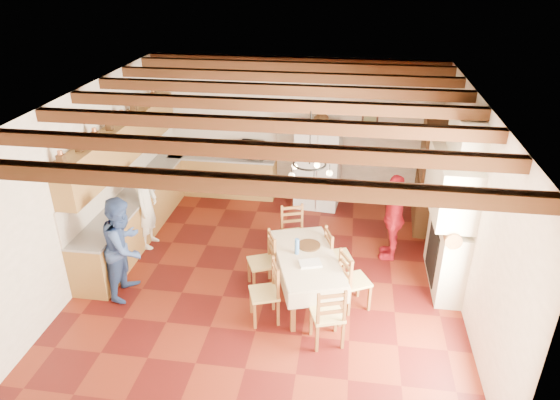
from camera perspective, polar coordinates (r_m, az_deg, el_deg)
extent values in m
cube|color=#470F0D|center=(8.52, -0.97, -8.46)|extent=(6.00, 6.50, 0.02)
cube|color=silver|center=(7.22, -1.15, 11.57)|extent=(6.00, 6.50, 0.02)
cube|color=beige|center=(10.75, 1.77, 8.24)|extent=(6.00, 0.02, 3.00)
cube|color=beige|center=(5.08, -7.19, -15.36)|extent=(6.00, 0.02, 3.00)
cube|color=beige|center=(8.72, -20.99, 1.92)|extent=(0.02, 6.50, 3.00)
cube|color=beige|center=(7.89, 21.08, -0.71)|extent=(0.02, 6.50, 3.00)
cube|color=olive|center=(9.87, -15.65, -1.28)|extent=(0.60, 4.30, 0.86)
cube|color=olive|center=(11.12, -6.46, 2.82)|extent=(2.30, 0.60, 0.86)
cube|color=slate|center=(9.68, -15.97, 1.08)|extent=(0.62, 4.30, 0.04)
cube|color=slate|center=(10.95, -6.58, 4.97)|extent=(2.34, 0.62, 0.04)
cube|color=beige|center=(9.67, -17.75, 2.89)|extent=(0.03, 4.30, 0.60)
cube|color=beige|center=(11.09, -6.30, 7.05)|extent=(2.30, 0.03, 0.60)
cube|color=olive|center=(9.37, -17.41, 6.48)|extent=(0.35, 4.20, 0.70)
cube|color=black|center=(10.56, 10.28, 9.49)|extent=(0.34, 0.03, 0.42)
cube|color=silver|center=(10.41, 4.39, 3.95)|extent=(0.95, 0.81, 1.78)
cube|color=beige|center=(7.62, 3.09, -6.58)|extent=(1.34, 1.88, 0.05)
cube|color=brown|center=(7.18, 1.50, -12.56)|extent=(0.09, 0.09, 0.70)
cube|color=brown|center=(7.32, 7.01, -11.91)|extent=(0.09, 0.09, 0.70)
cube|color=brown|center=(8.38, -0.41, -6.12)|extent=(0.09, 0.09, 0.70)
cube|color=brown|center=(8.50, 4.28, -5.69)|extent=(0.09, 0.09, 0.70)
torus|color=black|center=(6.90, 3.39, 4.13)|extent=(0.47, 0.47, 0.03)
imported|color=silver|center=(9.23, -15.06, -0.72)|extent=(0.39, 0.58, 1.58)
imported|color=#314C8A|center=(8.02, -17.36, -5.12)|extent=(0.65, 0.83, 1.66)
imported|color=#B51524|center=(8.79, 12.86, -1.89)|extent=(0.49, 0.96, 1.57)
imported|color=silver|center=(10.74, -3.22, 5.72)|extent=(0.66, 0.52, 0.33)
imported|color=#382613|center=(10.05, 4.77, 9.45)|extent=(0.36, 0.36, 0.31)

